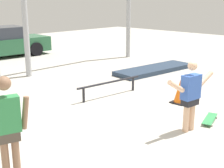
# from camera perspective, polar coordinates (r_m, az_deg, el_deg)

# --- Properties ---
(ground_plane) EXTENTS (36.00, 36.00, 0.00)m
(ground_plane) POSITION_cam_1_polar(r_m,az_deg,el_deg) (6.98, 7.34, -7.74)
(ground_plane) COLOR #B2ADA3
(skateboarder) EXTENTS (1.39, 0.28, 1.51)m
(skateboarder) POSITION_cam_1_polar(r_m,az_deg,el_deg) (6.66, 14.17, -1.70)
(skateboarder) COLOR #DBAD89
(skateboarder) RESTS_ON ground_plane
(skateboard) EXTENTS (0.82, 0.43, 0.08)m
(skateboard) POSITION_cam_1_polar(r_m,az_deg,el_deg) (7.53, 17.45, -6.09)
(skateboard) COLOR #338C4C
(skateboard) RESTS_ON ground_plane
(manual_pad) EXTENTS (3.52, 1.38, 0.16)m
(manual_pad) POSITION_cam_1_polar(r_m,az_deg,el_deg) (12.18, 7.78, 2.68)
(manual_pad) COLOR #28384C
(manual_pad) RESTS_ON ground_plane
(grind_rail) EXTENTS (2.21, 0.31, 0.44)m
(grind_rail) POSITION_cam_1_polar(r_m,az_deg,el_deg) (8.94, -0.40, -0.10)
(grind_rail) COLOR black
(grind_rail) RESTS_ON ground_plane
(bystander) EXTENTS (0.70, 0.30, 1.64)m
(bystander) POSITION_cam_1_polar(r_m,az_deg,el_deg) (4.98, -18.56, -6.88)
(bystander) COLOR #8C664C
(bystander) RESTS_ON ground_plane
(traffic_cone) EXTENTS (0.41, 0.41, 0.68)m
(traffic_cone) POSITION_cam_1_polar(r_m,az_deg,el_deg) (8.55, 12.37, -1.26)
(traffic_cone) COLOR black
(traffic_cone) RESTS_ON ground_plane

